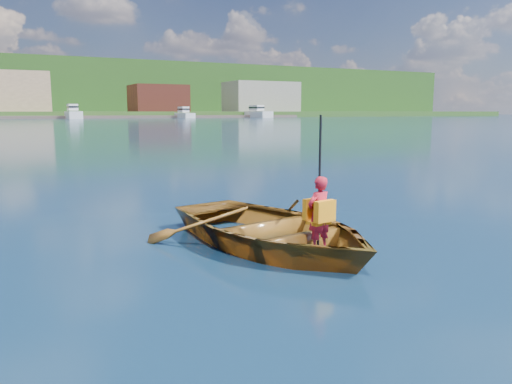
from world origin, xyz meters
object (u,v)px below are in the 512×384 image
rowboat (270,229)px  marina_yachts (30,114)px  dock (52,117)px  child_paddler (319,213)px

rowboat → marina_yachts: (2.78, 143.88, 1.13)m
dock → marina_yachts: size_ratio=1.10×
dock → marina_yachts: 7.52m
child_paddler → marina_yachts: size_ratio=0.01×
rowboat → marina_yachts: size_ratio=0.03×
child_paddler → dock: 149.63m
child_paddler → marina_yachts: marina_yachts is taller
child_paddler → dock: child_paddler is taller
rowboat → dock: (8.59, 148.55, 0.12)m
child_paddler → marina_yachts: bearing=89.0°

